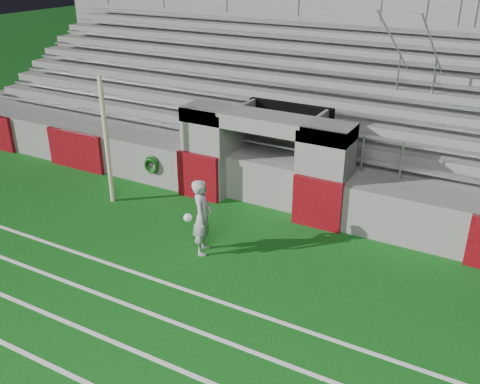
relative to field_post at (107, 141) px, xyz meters
The scene contains 5 objects.
ground 4.54m from the field_post, 22.85° to the right, with size 90.00×90.00×0.00m, color #0C4910.
field_post is the anchor object (origin of this frame).
stadium_structure 7.43m from the field_post, 58.78° to the left, with size 26.00×8.48×5.42m.
goalkeeper_with_ball 4.02m from the field_post, 16.51° to the right, with size 0.72×0.79×1.85m.
hose_coil 1.73m from the field_post, 71.67° to the left, with size 0.49×0.14×0.55m.
Camera 1 is at (5.98, -8.65, 6.61)m, focal length 40.00 mm.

